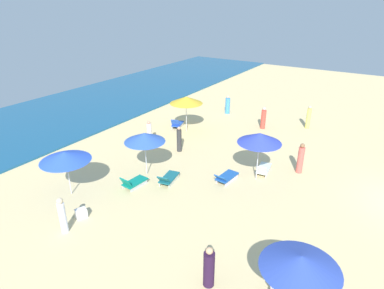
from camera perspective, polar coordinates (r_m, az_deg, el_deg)
ocean at (r=28.86m, az=-21.39°, el=5.17°), size 60.00×11.13×0.12m
umbrella_0 at (r=16.88m, az=-8.30°, el=1.26°), size 2.13×2.13×2.40m
lounge_chair_0_0 at (r=16.68m, az=-10.21°, el=-6.55°), size 1.42×0.73×0.71m
lounge_chair_0_1 at (r=16.76m, az=-4.18°, el=-5.94°), size 1.58×0.88×0.70m
umbrella_1 at (r=16.43m, az=11.76°, el=1.13°), size 2.21×2.21×2.63m
lounge_chair_1_0 at (r=16.97m, az=5.99°, el=-5.70°), size 1.52×0.77×0.61m
lounge_chair_1_1 at (r=18.05m, az=12.39°, el=-4.22°), size 1.56×0.79×0.71m
umbrella_2 at (r=16.11m, az=-21.34°, el=-1.93°), size 2.34×2.34×2.25m
umbrella_3 at (r=9.85m, az=18.51°, el=-18.96°), size 2.25×2.25×2.35m
lounge_chair_3_0 at (r=11.84m, az=15.65°, el=-22.31°), size 1.51×0.73×0.65m
umbrella_4 at (r=22.58m, az=-1.02°, el=7.80°), size 2.28×2.28×2.53m
lounge_chair_4_0 at (r=23.81m, az=-2.60°, el=3.59°), size 1.45×0.96×0.82m
beachgoer_0 at (r=24.08m, az=12.39°, el=4.48°), size 0.45×0.45×1.62m
beachgoer_1 at (r=19.95m, az=-2.26°, el=0.85°), size 0.42×0.42×1.62m
beachgoer_2 at (r=24.98m, az=19.73°, el=4.47°), size 0.41×0.41×1.72m
beachgoer_3 at (r=21.25m, az=-7.49°, el=2.06°), size 0.41×0.41×1.53m
beachgoer_4 at (r=14.20m, az=-21.74°, el=-11.48°), size 0.29×0.29×1.61m
beachgoer_5 at (r=26.95m, az=6.26°, el=6.86°), size 0.51×0.51×1.51m
beachgoer_6 at (r=18.40m, az=18.47°, el=-2.41°), size 0.42×0.42×1.72m
beachgoer_7 at (r=11.26m, az=2.99°, el=-20.78°), size 0.49×0.49×1.55m
beach_ball_0 at (r=12.49m, az=21.96°, el=-20.99°), size 0.32×0.32×0.32m
cooler_box_1 at (r=15.12m, az=-18.84°, el=-11.36°), size 0.55×0.50×0.41m
cooler_box_2 at (r=20.89m, az=12.37°, el=-0.30°), size 0.62×0.62×0.39m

